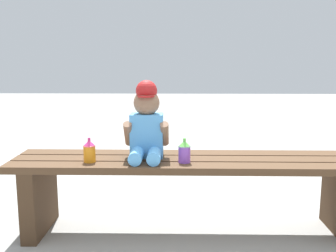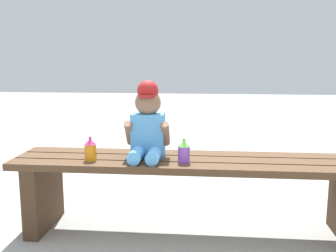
% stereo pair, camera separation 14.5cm
% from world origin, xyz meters
% --- Properties ---
extents(ground_plane, '(16.00, 16.00, 0.00)m').
position_xyz_m(ground_plane, '(0.00, 0.00, 0.00)').
color(ground_plane, '#999993').
extents(park_bench, '(1.85, 0.38, 0.41)m').
position_xyz_m(park_bench, '(0.00, 0.00, 0.29)').
color(park_bench, '#513823').
rests_on(park_bench, ground_plane).
extents(child_figure, '(0.23, 0.27, 0.40)m').
position_xyz_m(child_figure, '(-0.23, 0.02, 0.58)').
color(child_figure, '#59A5E5').
rests_on(child_figure, park_bench).
extents(sippy_cup_left, '(0.06, 0.06, 0.12)m').
position_xyz_m(sippy_cup_left, '(-0.51, -0.08, 0.47)').
color(sippy_cup_left, orange).
rests_on(sippy_cup_left, park_bench).
extents(sippy_cup_right, '(0.06, 0.06, 0.12)m').
position_xyz_m(sippy_cup_right, '(-0.03, -0.08, 0.47)').
color(sippy_cup_right, '#8C4CCC').
rests_on(sippy_cup_right, park_bench).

